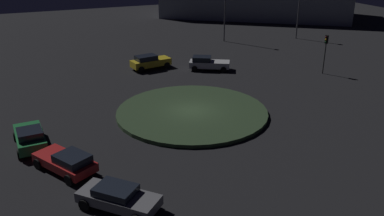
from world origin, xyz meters
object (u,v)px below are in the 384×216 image
car_silver (208,63)px  car_grey (118,197)px  car_green (30,137)px  streetlamp_northeast_near (299,1)px  car_yellow (150,62)px  traffic_light_east (326,47)px  car_red (67,162)px

car_silver → car_grey: size_ratio=1.06×
car_green → streetlamp_northeast_near: bearing=-64.4°
car_yellow → traffic_light_east: traffic_light_east is taller
traffic_light_east → car_red: bearing=4.8°
car_green → car_silver: size_ratio=0.91×
car_grey → car_yellow: bearing=-65.2°
car_grey → traffic_light_east: 30.70m
car_yellow → car_red: bearing=-129.8°
car_green → car_grey: (4.07, -9.48, -0.06)m
car_yellow → traffic_light_east: 19.37m
car_yellow → car_grey: size_ratio=1.05×
car_silver → streetlamp_northeast_near: size_ratio=0.60×
car_green → car_silver: (19.41, 12.14, 0.00)m
streetlamp_northeast_near → car_yellow: bearing=-165.3°
car_red → streetlamp_northeast_near: 44.90m
car_silver → car_grey: bearing=-96.6°
car_green → car_silver: car_green is taller
car_green → streetlamp_northeast_near: (38.24, 21.55, 4.69)m
car_silver → car_yellow: bearing=-177.3°
car_yellow → car_grey: (-9.42, -24.52, -0.13)m
car_red → car_silver: (17.45, 16.62, 0.03)m
car_grey → traffic_light_east: size_ratio=1.06×
car_red → car_yellow: (11.53, 19.52, 0.09)m
traffic_light_east → streetlamp_northeast_near: streetlamp_northeast_near is taller
car_silver → car_grey: 26.51m
car_silver → streetlamp_northeast_near: (18.83, 9.41, 4.68)m
car_red → car_green: bearing=-6.6°
car_green → car_grey: bearing=-160.6°
car_red → car_grey: (2.11, -5.00, -0.03)m
car_yellow → traffic_light_east: size_ratio=1.10×
car_yellow → streetlamp_northeast_near: streetlamp_northeast_near is taller
car_yellow → streetlamp_northeast_near: 26.01m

